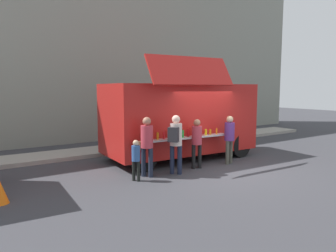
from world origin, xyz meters
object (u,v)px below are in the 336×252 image
Objects in this scene: customer_mid_with_backpack at (176,138)px; trash_bin at (220,131)px; food_truck_main at (180,118)px; traffic_cone_orange at (0,192)px; customer_rear_waiting at (146,142)px; child_near_queue at (136,157)px; customer_extra_browsing at (229,135)px; customer_front_ordering at (197,139)px.

trash_bin is at bearing -3.13° from customer_mid_with_backpack.
food_truck_main is 10.21× the size of traffic_cone_orange.
food_truck_main is 2.81m from customer_rear_waiting.
traffic_cone_orange is 3.42m from child_near_queue.
customer_extra_browsing is (2.33, 0.07, -0.11)m from customer_mid_with_backpack.
trash_bin is 0.48× the size of customer_mid_with_backpack.
child_near_queue is (3.39, -0.15, 0.43)m from traffic_cone_orange.
customer_mid_with_backpack reaches higher than child_near_queue.
customer_front_ordering is (5.71, 0.00, 0.69)m from traffic_cone_orange.
food_truck_main is at bearing 0.46° from customer_rear_waiting.
customer_front_ordering reaches higher than child_near_queue.
food_truck_main is 1.73m from customer_front_ordering.
traffic_cone_orange is 4.79m from customer_mid_with_backpack.
traffic_cone_orange is at bearing 74.41° from customer_extra_browsing.
trash_bin reaches higher than traffic_cone_orange.
traffic_cone_orange is at bearing 109.20° from customer_front_ordering.
traffic_cone_orange is 3.94m from customer_rear_waiting.
customer_extra_browsing is 3.67m from child_near_queue.
customer_extra_browsing is (0.86, -1.69, -0.52)m from food_truck_main.
customer_extra_browsing is at bearing -60.20° from food_truck_main.
customer_rear_waiting is (-2.33, -1.50, -0.46)m from food_truck_main.
child_near_queue reaches higher than traffic_cone_orange.
customer_front_ordering is 1.38× the size of child_near_queue.
customer_extra_browsing is (-3.36, -4.01, 0.56)m from trash_bin.
customer_extra_browsing is at bearing -1.03° from traffic_cone_orange.
traffic_cone_orange is at bearing 145.62° from child_near_queue.
customer_mid_with_backpack reaches higher than customer_front_ordering.
customer_rear_waiting is at bearing -149.72° from trash_bin.
child_near_queue is (-2.31, -0.15, -0.27)m from customer_front_ordering.
customer_extra_browsing is at bearing -31.55° from child_near_queue.
customer_front_ordering is at bearing -104.21° from food_truck_main.
customer_mid_with_backpack is 1.39m from child_near_queue.
trash_bin is 7.61m from customer_rear_waiting.
traffic_cone_orange is at bearing -159.52° from trash_bin.
customer_extra_browsing reaches higher than child_near_queue.
customer_front_ordering is 1.85m from customer_rear_waiting.
customer_mid_with_backpack reaches higher than trash_bin.
food_truck_main is 6.50m from traffic_cone_orange.
food_truck_main is 6.45× the size of trash_bin.
child_near_queue is at bearing 75.78° from customer_extra_browsing.
customer_front_ordering is 0.90× the size of customer_mid_with_backpack.
customer_extra_browsing is at bearing -36.98° from customer_mid_with_backpack.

